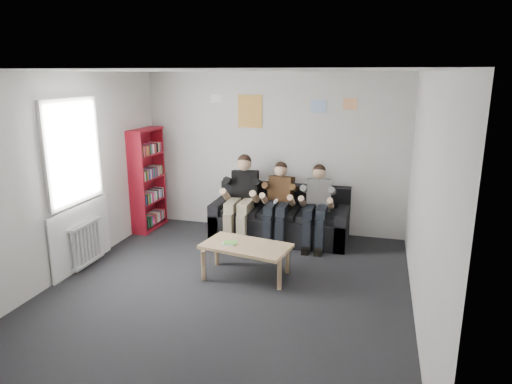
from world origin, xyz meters
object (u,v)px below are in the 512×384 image
at_px(sofa, 281,220).
at_px(person_right, 317,206).
at_px(person_left, 241,199).
at_px(person_middle, 278,203).
at_px(coffee_table, 246,248).
at_px(bookshelf, 148,180).

relative_size(sofa, person_right, 1.72).
xyz_separation_m(person_left, person_middle, (0.62, 0.00, -0.03)).
bearing_deg(person_middle, coffee_table, -86.95).
height_order(coffee_table, person_left, person_left).
distance_m(person_left, person_right, 1.23).
height_order(coffee_table, person_right, person_right).
bearing_deg(person_right, person_left, 171.43).
height_order(person_middle, person_right, person_middle).
distance_m(sofa, bookshelf, 2.40).
height_order(sofa, person_middle, person_middle).
bearing_deg(person_right, sofa, 153.29).
relative_size(bookshelf, person_left, 1.27).
distance_m(sofa, coffee_table, 1.61).
height_order(coffee_table, person_middle, person_middle).
distance_m(sofa, person_left, 0.75).
bearing_deg(person_left, coffee_table, -78.80).
distance_m(person_middle, person_right, 0.62).
distance_m(bookshelf, coffee_table, 2.70).
xyz_separation_m(person_left, person_right, (1.23, 0.01, -0.04)).
relative_size(bookshelf, person_right, 1.37).
bearing_deg(person_right, bookshelf, 169.68).
relative_size(person_left, person_middle, 1.07).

